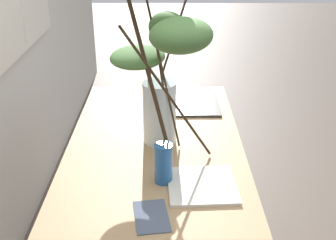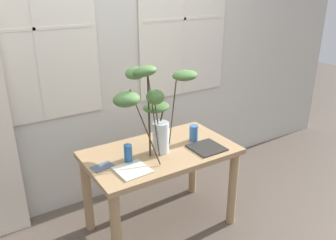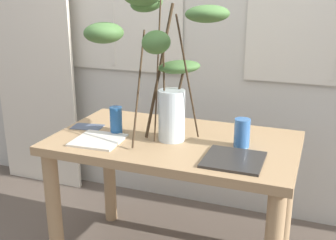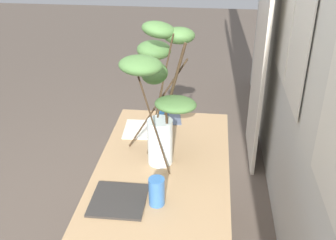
# 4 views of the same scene
# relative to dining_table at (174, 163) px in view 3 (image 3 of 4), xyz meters

# --- Properties ---
(curtain_sheer_side) EXTENTS (0.67, 0.03, 2.48)m
(curtain_sheer_side) POSITION_rel_dining_table_xyz_m (-1.32, 0.61, 0.63)
(curtain_sheer_side) COLOR silver
(curtain_sheer_side) RESTS_ON ground
(dining_table) EXTENTS (1.22, 0.71, 0.74)m
(dining_table) POSITION_rel_dining_table_xyz_m (0.00, 0.00, 0.00)
(dining_table) COLOR tan
(dining_table) RESTS_ON ground
(vase_with_branches) EXTENTS (0.74, 0.40, 0.75)m
(vase_with_branches) POSITION_rel_dining_table_xyz_m (-0.07, -0.02, 0.56)
(vase_with_branches) COLOR silver
(vase_with_branches) RESTS_ON dining_table
(drinking_glass_blue_left) EXTENTS (0.06, 0.06, 0.14)m
(drinking_glass_blue_left) POSITION_rel_dining_table_xyz_m (-0.31, -0.04, 0.21)
(drinking_glass_blue_left) COLOR #235693
(drinking_glass_blue_left) RESTS_ON dining_table
(drinking_glass_blue_right) EXTENTS (0.08, 0.08, 0.14)m
(drinking_glass_blue_right) POSITION_rel_dining_table_xyz_m (0.34, 0.01, 0.20)
(drinking_glass_blue_right) COLOR #386BAD
(drinking_glass_blue_right) RESTS_ON dining_table
(plate_square_left) EXTENTS (0.24, 0.24, 0.01)m
(plate_square_left) POSITION_rel_dining_table_xyz_m (-0.34, -0.17, 0.14)
(plate_square_left) COLOR silver
(plate_square_left) RESTS_ON dining_table
(plate_square_right) EXTENTS (0.26, 0.26, 0.01)m
(plate_square_right) POSITION_rel_dining_table_xyz_m (0.34, -0.17, 0.14)
(plate_square_right) COLOR #2D2B28
(plate_square_right) RESTS_ON dining_table
(napkin_folded) EXTENTS (0.18, 0.13, 0.00)m
(napkin_folded) POSITION_rel_dining_table_xyz_m (-0.51, 0.00, 0.14)
(napkin_folded) COLOR #4C566B
(napkin_folded) RESTS_ON dining_table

